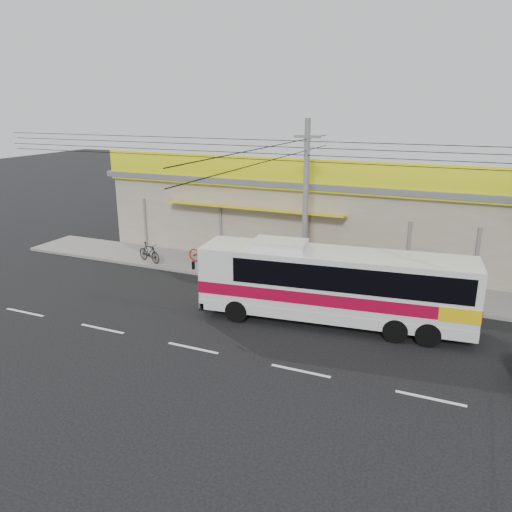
{
  "coord_description": "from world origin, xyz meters",
  "views": [
    {
      "loc": [
        8.32,
        -16.23,
        8.28
      ],
      "look_at": [
        0.5,
        2.0,
        2.21
      ],
      "focal_mm": 35.0,
      "sensor_mm": 36.0,
      "label": 1
    }
  ],
  "objects": [
    {
      "name": "ground",
      "position": [
        0.0,
        0.0,
        0.0
      ],
      "size": [
        120.0,
        120.0,
        0.0
      ],
      "primitive_type": "plane",
      "color": "black",
      "rests_on": "ground"
    },
    {
      "name": "lane_markings",
      "position": [
        0.0,
        -2.5,
        0.0
      ],
      "size": [
        50.0,
        0.12,
        0.01
      ],
      "primitive_type": null,
      "color": "silver",
      "rests_on": "ground"
    },
    {
      "name": "storefront_building",
      "position": [
        -0.01,
        11.54,
        2.3
      ],
      "size": [
        22.6,
        9.2,
        5.7
      ],
      "color": "gray",
      "rests_on": "ground"
    },
    {
      "name": "sidewalk",
      "position": [
        0.0,
        6.0,
        0.07
      ],
      "size": [
        30.0,
        3.2,
        0.15
      ],
      "primitive_type": "cube",
      "color": "gray",
      "rests_on": "ground"
    },
    {
      "name": "motorbike_dark",
      "position": [
        -6.98,
        4.94,
        0.67
      ],
      "size": [
        1.8,
        1.04,
        1.04
      ],
      "primitive_type": "imported",
      "rotation": [
        0.0,
        0.0,
        1.23
      ],
      "color": "black",
      "rests_on": "sidewalk"
    },
    {
      "name": "utility_pole",
      "position": [
        1.75,
        4.64,
        6.36
      ],
      "size": [
        34.0,
        14.0,
        7.71
      ],
      "color": "#5C5C5A",
      "rests_on": "ground"
    },
    {
      "name": "motorbike_red",
      "position": [
        -4.07,
        5.9,
        0.71
      ],
      "size": [
        2.18,
        0.92,
        1.12
      ],
      "primitive_type": "imported",
      "rotation": [
        0.0,
        0.0,
        1.48
      ],
      "color": "maroon",
      "rests_on": "sidewalk"
    },
    {
      "name": "coach_bus",
      "position": [
        4.12,
        1.55,
        1.72
      ],
      "size": [
        10.59,
        3.31,
        3.21
      ],
      "rotation": [
        0.0,
        0.0,
        0.11
      ],
      "color": "silver",
      "rests_on": "ground"
    }
  ]
}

